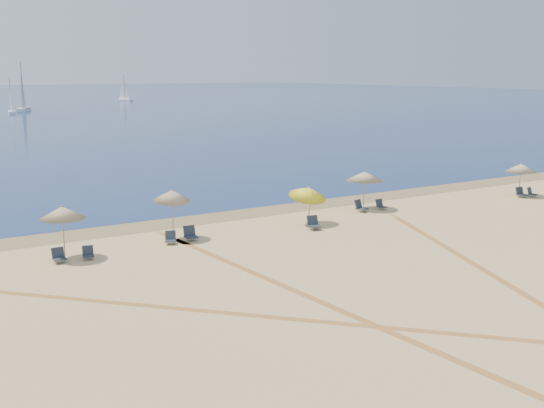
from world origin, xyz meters
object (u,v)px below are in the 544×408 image
(chair_6, at_px, (314,223))
(umbrella_3, at_px, (308,192))
(umbrella_4, at_px, (364,176))
(chair_7, at_px, (360,206))
(sailboat_1, at_px, (11,103))
(umbrella_2, at_px, (172,196))
(chair_4, at_px, (171,238))
(chair_3, at_px, (88,253))
(chair_10, at_px, (531,193))
(chair_8, at_px, (381,205))
(sailboat_2, at_px, (124,93))
(chair_2, at_px, (59,256))
(chair_9, at_px, (521,193))
(sailboat_3, at_px, (23,96))
(umbrella_5, at_px, (521,168))
(umbrella_1, at_px, (62,213))
(chair_5, at_px, (190,234))

(chair_6, bearing_deg, umbrella_3, 82.76)
(umbrella_3, bearing_deg, umbrella_4, 16.86)
(chair_7, height_order, sailboat_1, sailboat_1)
(umbrella_2, height_order, umbrella_4, umbrella_2)
(umbrella_4, bearing_deg, chair_4, -173.44)
(umbrella_2, distance_m, umbrella_3, 7.71)
(umbrella_2, xyz_separation_m, umbrella_3, (7.65, -0.88, -0.42))
(chair_3, relative_size, chair_10, 0.90)
(umbrella_4, bearing_deg, chair_3, -173.23)
(chair_4, height_order, chair_10, chair_10)
(chair_8, relative_size, sailboat_2, 0.09)
(umbrella_4, height_order, chair_2, umbrella_4)
(chair_4, height_order, chair_6, chair_6)
(chair_9, relative_size, sailboat_2, 0.10)
(chair_6, xyz_separation_m, sailboat_3, (7.63, 118.76, 2.77))
(umbrella_4, distance_m, sailboat_1, 108.91)
(chair_2, xyz_separation_m, chair_4, (5.48, 0.42, -0.01))
(chair_2, relative_size, sailboat_2, 0.09)
(umbrella_3, distance_m, chair_3, 12.45)
(umbrella_4, height_order, chair_4, umbrella_4)
(umbrella_4, xyz_separation_m, chair_7, (-0.69, -0.53, -1.73))
(umbrella_5, xyz_separation_m, chair_4, (-25.15, 0.63, -1.66))
(chair_8, distance_m, chair_10, 11.62)
(chair_4, relative_size, chair_10, 1.03)
(chair_6, bearing_deg, chair_7, 35.73)
(umbrella_1, xyz_separation_m, chair_8, (19.30, 0.77, -1.84))
(umbrella_4, bearing_deg, chair_9, -12.60)
(umbrella_2, distance_m, chair_4, 2.18)
(chair_6, bearing_deg, umbrella_5, 13.68)
(chair_7, height_order, chair_9, chair_7)
(umbrella_3, bearing_deg, chair_7, 13.07)
(umbrella_2, xyz_separation_m, sailboat_1, (11.23, 109.62, -0.07))
(chair_7, xyz_separation_m, sailboat_1, (-1.01, 109.44, 1.85))
(umbrella_1, relative_size, chair_9, 3.30)
(umbrella_4, bearing_deg, sailboat_3, 89.03)
(chair_10, xyz_separation_m, sailboat_3, (-10.27, 118.82, 2.81))
(chair_5, bearing_deg, umbrella_3, 4.23)
(sailboat_1, xyz_separation_m, sailboat_3, (3.66, 7.11, 0.93))
(chair_5, height_order, chair_7, chair_5)
(chair_6, bearing_deg, chair_10, 11.61)
(umbrella_1, bearing_deg, chair_4, -1.38)
(chair_3, height_order, chair_8, chair_8)
(umbrella_3, bearing_deg, sailboat_2, 74.88)
(chair_4, distance_m, chair_7, 12.75)
(umbrella_3, relative_size, umbrella_4, 0.99)
(umbrella_2, height_order, chair_5, umbrella_2)
(chair_2, bearing_deg, chair_4, 2.26)
(chair_8, bearing_deg, umbrella_1, 178.54)
(chair_10, distance_m, sailboat_1, 112.58)
(chair_3, height_order, chair_7, chair_7)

